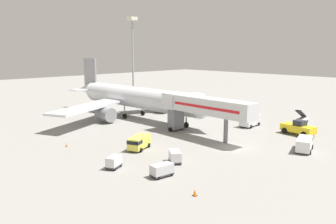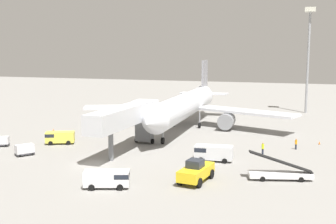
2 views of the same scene
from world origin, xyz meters
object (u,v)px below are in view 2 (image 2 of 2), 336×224
ground_crew_worker_foreground (296,144)px  apron_light_mast (309,40)px  service_van_far_right (108,178)px  safety_cone_charlie (53,130)px  service_van_rear_right (213,152)px  belt_loader_truck (280,173)px  airplane_at_gate (186,106)px  safety_cone_alpha (319,143)px  ground_crew_worker_midground (263,148)px  baggage_cart_rear_left (25,149)px  pushback_tug (196,171)px  service_van_near_right (59,137)px  jet_bridge (128,117)px  baggage_cart_mid_left (2,141)px

ground_crew_worker_foreground → apron_light_mast: (1.16, 40.44, 16.36)m
service_van_far_right → safety_cone_charlie: 36.07m
service_van_rear_right → belt_loader_truck: bearing=-32.3°
service_van_far_right → service_van_rear_right: service_van_rear_right is taller
airplane_at_gate → service_van_rear_right: airplane_at_gate is taller
safety_cone_alpha → safety_cone_charlie: size_ratio=0.97×
ground_crew_worker_midground → apron_light_mast: (5.64, 45.32, 16.29)m
baggage_cart_rear_left → safety_cone_alpha: size_ratio=5.70×
pushback_tug → safety_cone_alpha: size_ratio=12.34×
pushback_tug → service_van_near_right: pushback_tug is taller
ground_crew_worker_midground → safety_cone_alpha: ground_crew_worker_midground is taller
jet_bridge → baggage_cart_rear_left: 15.43m
service_van_near_right → apron_light_mast: 63.16m
service_van_far_right → apron_light_mast: size_ratio=0.21×
airplane_at_gate → safety_cone_alpha: size_ratio=90.47×
safety_cone_alpha → safety_cone_charlie: (-46.81, -3.53, 0.01)m
airplane_at_gate → service_van_rear_right: 25.11m
pushback_tug → safety_cone_alpha: 28.79m
service_van_rear_right → baggage_cart_rear_left: 26.80m
baggage_cart_rear_left → ground_crew_worker_midground: size_ratio=1.56×
belt_loader_truck → baggage_cart_rear_left: size_ratio=2.66×
baggage_cart_rear_left → ground_crew_worker_foreground: 40.18m
service_van_near_right → safety_cone_alpha: service_van_near_right is taller
pushback_tug → safety_cone_charlie: 39.34m
pushback_tug → service_van_far_right: (-8.63, -5.09, -0.12)m
belt_loader_truck → ground_crew_worker_foreground: 16.49m
apron_light_mast → service_van_rear_right: bearing=-103.0°
ground_crew_worker_foreground → service_van_near_right: bearing=-167.9°
pushback_tug → ground_crew_worker_midground: size_ratio=3.37×
pushback_tug → service_van_far_right: 10.02m
safety_cone_alpha → airplane_at_gate: bearing=163.2°
service_van_near_right → airplane_at_gate: bearing=52.2°
airplane_at_gate → baggage_cart_rear_left: size_ratio=15.87×
ground_crew_worker_foreground → safety_cone_alpha: 6.02m
service_van_far_right → ground_crew_worker_foreground: (19.11, 25.39, -0.22)m
safety_cone_alpha → safety_cone_charlie: safety_cone_charlie is taller
belt_loader_truck → safety_cone_charlie: bearing=157.1°
baggage_cart_rear_left → apron_light_mast: 69.96m
pushback_tug → service_van_far_right: size_ratio=1.15×
service_van_near_right → jet_bridge: bearing=-6.1°
jet_bridge → service_van_rear_right: bearing=-6.2°
baggage_cart_mid_left → ground_crew_worker_midground: ground_crew_worker_midground is taller
belt_loader_truck → service_van_rear_right: size_ratio=1.43×
pushback_tug → service_van_rear_right: pushback_tug is taller
service_van_rear_right → safety_cone_charlie: 34.80m
pushback_tug → ground_crew_worker_midground: (6.01, 15.41, -0.27)m
airplane_at_gate → apron_light_mast: bearing=52.1°
service_van_rear_right → service_van_near_right: bearing=173.8°
ground_crew_worker_foreground → service_van_rear_right: bearing=-135.3°
jet_bridge → service_van_rear_right: size_ratio=3.55×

